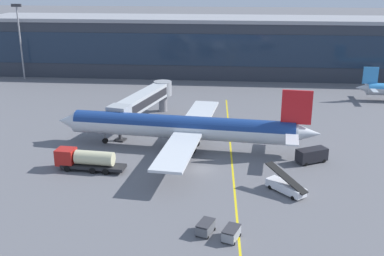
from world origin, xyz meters
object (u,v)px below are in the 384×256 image
main_airliner (183,127)px  crew_van (311,155)px  belt_loader (286,186)px  fuel_tanker (86,159)px  baggage_cart_0 (206,227)px  baggage_cart_1 (231,233)px

main_airliner → crew_van: bearing=-11.4°
belt_loader → crew_van: (5.14, 11.45, 0.32)m
fuel_tanker → crew_van: (35.12, 6.22, -0.43)m
main_airliner → crew_van: size_ratio=8.52×
main_airliner → baggage_cart_0: 28.06m
belt_loader → baggage_cart_1: 14.66m
belt_loader → fuel_tanker: bearing=170.1°
main_airliner → belt_loader: (15.96, -15.70, -2.95)m
main_airliner → baggage_cart_0: bearing=-78.5°
belt_loader → crew_van: size_ratio=1.11×
fuel_tanker → belt_loader: (29.98, -5.23, -0.76)m
main_airliner → crew_van: main_airliner is taller
fuel_tanker → baggage_cart_1: (22.60, -17.90, -0.96)m
baggage_cart_0 → fuel_tanker: bearing=139.3°
belt_loader → baggage_cart_1: size_ratio=1.99×
belt_loader → main_airliner: bearing=135.5°
main_airliner → belt_loader: size_ratio=7.70×
main_airliner → fuel_tanker: 17.64m
belt_loader → baggage_cart_1: belt_loader is taller
baggage_cart_0 → baggage_cart_1: bearing=-19.1°
crew_van → baggage_cart_1: (-12.52, -24.12, -0.53)m
crew_van → main_airliner: bearing=168.6°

